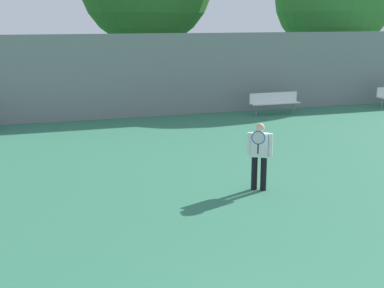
% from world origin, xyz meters
% --- Properties ---
extents(tennis_player, '(0.54, 0.52, 1.57)m').
position_xyz_m(tennis_player, '(2.44, 6.73, 0.89)').
color(tennis_player, black).
rests_on(tennis_player, ground_plane).
extents(bench_adjacent_court, '(2.14, 0.40, 0.89)m').
position_xyz_m(bench_adjacent_court, '(7.35, 15.60, 0.56)').
color(bench_adjacent_court, white).
rests_on(bench_adjacent_court, ground_plane).
extents(back_fence, '(34.79, 0.06, 3.29)m').
position_xyz_m(back_fence, '(0.00, 16.72, 1.64)').
color(back_fence, gray).
rests_on(back_fence, ground_plane).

